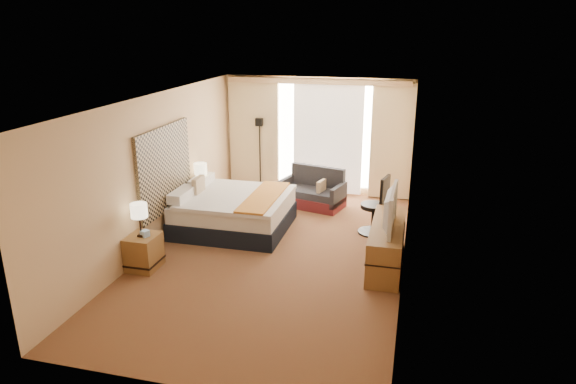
% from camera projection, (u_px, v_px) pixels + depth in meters
% --- Properties ---
extents(floor, '(4.20, 7.00, 0.02)m').
position_uv_depth(floor, '(276.00, 253.00, 8.69)').
color(floor, maroon).
rests_on(floor, ground).
extents(ceiling, '(4.20, 7.00, 0.02)m').
position_uv_depth(ceiling, '(275.00, 99.00, 7.87)').
color(ceiling, silver).
rests_on(ceiling, wall_back).
extents(wall_back, '(4.20, 0.02, 2.60)m').
position_uv_depth(wall_back, '(317.00, 136.00, 11.50)').
color(wall_back, '#D6AE82').
rests_on(wall_back, ground).
extents(wall_front, '(4.20, 0.02, 2.60)m').
position_uv_depth(wall_front, '(180.00, 279.00, 5.06)').
color(wall_front, '#D6AE82').
rests_on(wall_front, ground).
extents(wall_left, '(0.02, 7.00, 2.60)m').
position_uv_depth(wall_left, '(157.00, 171.00, 8.77)').
color(wall_left, '#D6AE82').
rests_on(wall_left, ground).
extents(wall_right, '(0.02, 7.00, 2.60)m').
position_uv_depth(wall_right, '(408.00, 189.00, 7.79)').
color(wall_right, '#D6AE82').
rests_on(wall_right, ground).
extents(headboard, '(0.06, 1.85, 1.50)m').
position_uv_depth(headboard, '(165.00, 169.00, 8.95)').
color(headboard, black).
rests_on(headboard, wall_left).
extents(nightstand_left, '(0.45, 0.52, 0.55)m').
position_uv_depth(nightstand_left, '(144.00, 252.00, 8.07)').
color(nightstand_left, brown).
rests_on(nightstand_left, floor).
extents(nightstand_right, '(0.45, 0.52, 0.55)m').
position_uv_depth(nightstand_right, '(206.00, 201.00, 10.37)').
color(nightstand_right, brown).
rests_on(nightstand_right, floor).
extents(media_dresser, '(0.50, 1.80, 0.70)m').
position_uv_depth(media_dresser, '(387.00, 245.00, 8.15)').
color(media_dresser, brown).
rests_on(media_dresser, floor).
extents(window, '(2.30, 0.02, 2.30)m').
position_uv_depth(window, '(328.00, 136.00, 11.41)').
color(window, silver).
rests_on(window, wall_back).
extents(curtains, '(4.12, 0.19, 2.56)m').
position_uv_depth(curtains, '(316.00, 132.00, 11.36)').
color(curtains, beige).
rests_on(curtains, floor).
extents(bed, '(1.99, 1.82, 0.97)m').
position_uv_depth(bed, '(234.00, 211.00, 9.61)').
color(bed, black).
rests_on(bed, floor).
extents(loveseat, '(1.44, 1.01, 0.82)m').
position_uv_depth(loveseat, '(313.00, 194.00, 10.86)').
color(loveseat, '#5C1A1D').
rests_on(loveseat, floor).
extents(floor_lamp, '(0.21, 0.21, 1.68)m').
position_uv_depth(floor_lamp, '(260.00, 140.00, 11.66)').
color(floor_lamp, black).
rests_on(floor_lamp, floor).
extents(desk_chair, '(0.54, 0.54, 1.11)m').
position_uv_depth(desk_chair, '(377.00, 208.00, 9.34)').
color(desk_chair, black).
rests_on(desk_chair, floor).
extents(lamp_left, '(0.26, 0.26, 0.54)m').
position_uv_depth(lamp_left, '(139.00, 211.00, 7.83)').
color(lamp_left, black).
rests_on(lamp_left, nightstand_left).
extents(lamp_right, '(0.25, 0.25, 0.54)m').
position_uv_depth(lamp_right, '(201.00, 169.00, 10.10)').
color(lamp_right, black).
rests_on(lamp_right, nightstand_right).
extents(tissue_box, '(0.14, 0.14, 0.10)m').
position_uv_depth(tissue_box, '(145.00, 233.00, 7.94)').
color(tissue_box, '#9CC5F2').
rests_on(tissue_box, nightstand_left).
extents(telephone, '(0.23, 0.20, 0.08)m').
position_uv_depth(telephone, '(210.00, 187.00, 10.26)').
color(telephone, black).
rests_on(telephone, nightstand_right).
extents(television, '(0.17, 1.10, 0.63)m').
position_uv_depth(television, '(385.00, 208.00, 7.81)').
color(television, black).
rests_on(television, media_dresser).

